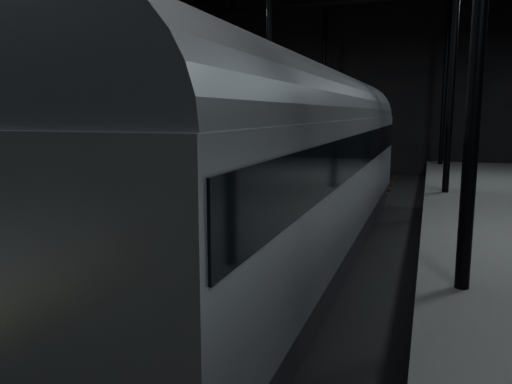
% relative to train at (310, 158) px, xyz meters
% --- Properties ---
extents(ground, '(44.00, 44.00, 0.00)m').
position_rel_train_xyz_m(ground, '(0.00, 0.22, -2.99)').
color(ground, black).
rests_on(ground, ground).
extents(platform_left, '(9.00, 43.80, 1.00)m').
position_rel_train_xyz_m(platform_left, '(-7.50, 0.22, -2.49)').
color(platform_left, '#565653').
rests_on(platform_left, ground).
extents(tactile_strip, '(0.50, 43.80, 0.01)m').
position_rel_train_xyz_m(tactile_strip, '(-3.25, 0.22, -1.99)').
color(tactile_strip, '#9A921C').
rests_on(tactile_strip, platform_left).
extents(track, '(2.40, 43.00, 0.24)m').
position_rel_train_xyz_m(track, '(0.00, 0.22, -2.92)').
color(track, '#3F3328').
rests_on(track, ground).
extents(train, '(3.00, 20.06, 5.36)m').
position_rel_train_xyz_m(train, '(0.00, 0.00, 0.00)').
color(train, '#9FA2A7').
rests_on(train, ground).
extents(woman, '(0.71, 0.55, 1.74)m').
position_rel_train_xyz_m(woman, '(-3.80, 1.10, -1.12)').
color(woman, '#8B6855').
rests_on(woman, platform_left).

